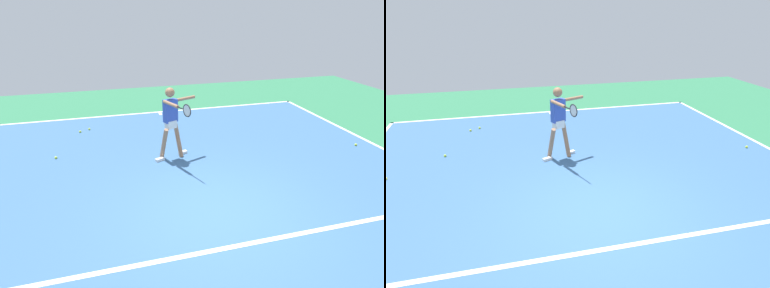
% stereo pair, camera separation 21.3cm
% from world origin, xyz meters
% --- Properties ---
extents(ground_plane, '(21.38, 21.38, 0.00)m').
position_xyz_m(ground_plane, '(0.00, 0.00, 0.00)').
color(ground_plane, '#2D754C').
extents(court_surface, '(10.90, 13.31, 0.00)m').
position_xyz_m(court_surface, '(0.00, 0.00, 0.00)').
color(court_surface, '#38608E').
rests_on(court_surface, ground_plane).
extents(court_line_baseline_near, '(10.90, 0.10, 0.01)m').
position_xyz_m(court_line_baseline_near, '(0.00, -6.60, 0.00)').
color(court_line_baseline_near, white).
rests_on(court_line_baseline_near, ground_plane).
extents(court_line_service, '(8.18, 0.10, 0.01)m').
position_xyz_m(court_line_service, '(0.00, 0.99, 0.00)').
color(court_line_service, white).
rests_on(court_line_service, ground_plane).
extents(court_line_centre_mark, '(0.10, 0.30, 0.01)m').
position_xyz_m(court_line_centre_mark, '(0.00, -6.40, 0.00)').
color(court_line_centre_mark, white).
rests_on(court_line_centre_mark, ground_plane).
extents(tennis_player, '(1.17, 1.38, 1.86)m').
position_xyz_m(tennis_player, '(0.36, -2.62, 1.08)').
color(tennis_player, '#9E7051').
rests_on(tennis_player, ground_plane).
extents(tennis_ball_centre_court, '(0.07, 0.07, 0.07)m').
position_xyz_m(tennis_ball_centre_court, '(2.49, -5.32, 0.03)').
color(tennis_ball_centre_court, '#C6E53D').
rests_on(tennis_ball_centre_court, ground_plane).
extents(tennis_ball_by_baseline, '(0.07, 0.07, 0.07)m').
position_xyz_m(tennis_ball_by_baseline, '(2.76, -5.16, 0.03)').
color(tennis_ball_by_baseline, '#CCE033').
rests_on(tennis_ball_by_baseline, ground_plane).
extents(tennis_ball_by_sideline, '(0.07, 0.07, 0.07)m').
position_xyz_m(tennis_ball_by_sideline, '(3.29, -3.36, 0.03)').
color(tennis_ball_by_sideline, '#C6E53D').
rests_on(tennis_ball_by_sideline, ground_plane).
extents(tennis_ball_far_corner, '(0.07, 0.07, 0.07)m').
position_xyz_m(tennis_ball_far_corner, '(-4.81, -1.99, 0.03)').
color(tennis_ball_far_corner, '#CCE033').
rests_on(tennis_ball_far_corner, ground_plane).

